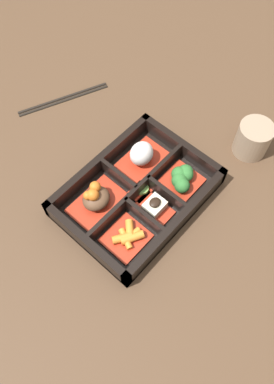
% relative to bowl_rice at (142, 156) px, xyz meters
% --- Properties ---
extents(ground_plane, '(3.00, 3.00, 0.00)m').
position_rel_bowl_rice_xyz_m(ground_plane, '(-0.06, -0.05, -0.03)').
color(ground_plane, '#4C3523').
extents(bento_base, '(0.29, 0.21, 0.01)m').
position_rel_bowl_rice_xyz_m(bento_base, '(-0.06, -0.05, -0.03)').
color(bento_base, black).
rests_on(bento_base, ground_plane).
extents(bento_rim, '(0.29, 0.21, 0.05)m').
position_rel_bowl_rice_xyz_m(bento_rim, '(-0.06, -0.05, -0.01)').
color(bento_rim, black).
rests_on(bento_rim, ground_plane).
extents(bowl_stew, '(0.11, 0.07, 0.05)m').
position_rel_bowl_rice_xyz_m(bowl_stew, '(-0.13, 0.00, -0.00)').
color(bowl_stew, '#B22D19').
rests_on(bowl_stew, bento_base).
extents(bowl_rice, '(0.11, 0.07, 0.06)m').
position_rel_bowl_rice_xyz_m(bowl_rice, '(0.00, 0.00, 0.00)').
color(bowl_rice, '#B22D19').
rests_on(bowl_rice, bento_base).
extents(bowl_carrots, '(0.08, 0.07, 0.02)m').
position_rel_bowl_rice_xyz_m(bowl_carrots, '(-0.14, -0.09, -0.02)').
color(bowl_carrots, '#B22D19').
rests_on(bowl_carrots, bento_base).
extents(bowl_tofu, '(0.04, 0.07, 0.03)m').
position_rel_bowl_rice_xyz_m(bowl_tofu, '(-0.06, -0.09, -0.01)').
color(bowl_tofu, '#B22D19').
rests_on(bowl_tofu, bento_base).
extents(bowl_greens, '(0.08, 0.07, 0.04)m').
position_rel_bowl_rice_xyz_m(bowl_greens, '(0.02, -0.09, -0.01)').
color(bowl_greens, '#B22D19').
rests_on(bowl_greens, bento_base).
extents(bowl_pickles, '(0.04, 0.03, 0.01)m').
position_rel_bowl_rice_xyz_m(bowl_pickles, '(-0.05, -0.04, -0.02)').
color(bowl_pickles, '#B22D19').
rests_on(bowl_pickles, bento_base).
extents(tea_cup, '(0.07, 0.07, 0.07)m').
position_rel_bowl_rice_xyz_m(tea_cup, '(0.18, -0.14, 0.00)').
color(tea_cup, gray).
rests_on(tea_cup, ground_plane).
extents(chopsticks, '(0.20, 0.10, 0.01)m').
position_rel_bowl_rice_xyz_m(chopsticks, '(0.01, 0.25, -0.03)').
color(chopsticks, black).
rests_on(chopsticks, ground_plane).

